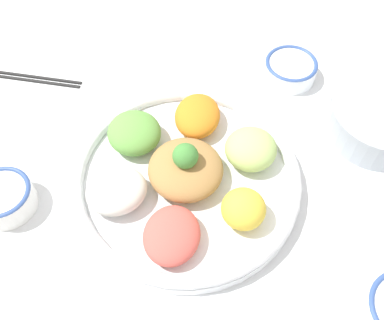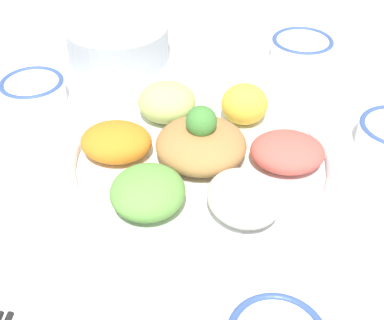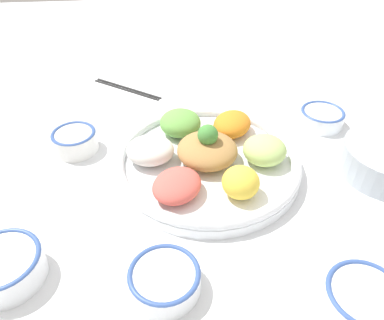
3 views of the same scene
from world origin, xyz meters
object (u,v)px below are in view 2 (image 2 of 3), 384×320
(salad_platter, at_px, (200,157))
(sauce_bowl_dark, at_px, (33,90))
(rice_bowl_blue, at_px, (302,48))
(side_serving_bowl, at_px, (118,40))

(salad_platter, bearing_deg, sauce_bowl_dark, 24.56)
(rice_bowl_blue, xyz_separation_m, side_serving_bowl, (0.17, 0.26, 0.01))
(salad_platter, bearing_deg, side_serving_bowl, -7.79)
(salad_platter, xyz_separation_m, rice_bowl_blue, (0.17, -0.31, -0.00))
(rice_bowl_blue, distance_m, side_serving_bowl, 0.32)
(rice_bowl_blue, height_order, sauce_bowl_dark, rice_bowl_blue)
(rice_bowl_blue, relative_size, side_serving_bowl, 0.60)
(side_serving_bowl, bearing_deg, salad_platter, 172.21)
(rice_bowl_blue, distance_m, sauce_bowl_dark, 0.45)
(sauce_bowl_dark, bearing_deg, rice_bowl_blue, -103.95)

